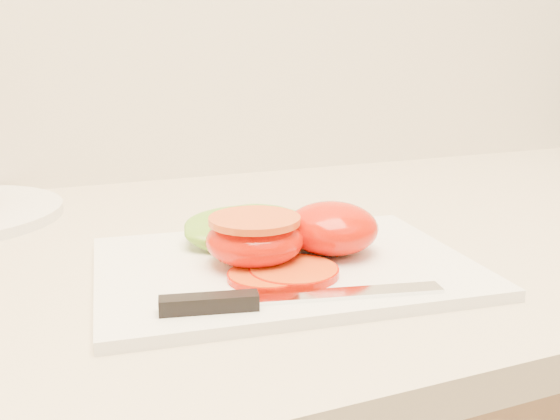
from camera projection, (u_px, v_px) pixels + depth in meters
name	position (u px, v px, depth m)	size (l,w,h in m)	color
cutting_board	(284.00, 267.00, 0.56)	(0.33, 0.24, 0.01)	white
tomato_half_dome	(332.00, 228.00, 0.57)	(0.09, 0.09, 0.05)	red
tomato_half_cut	(255.00, 238.00, 0.54)	(0.09, 0.09, 0.04)	red
tomato_slice_0	(294.00, 271.00, 0.52)	(0.07, 0.07, 0.01)	orange
tomato_slice_1	(268.00, 276.00, 0.51)	(0.06, 0.06, 0.01)	orange
lettuce_leaf_0	(252.00, 228.00, 0.61)	(0.14, 0.09, 0.03)	#77A62C
knife	(266.00, 299.00, 0.46)	(0.22, 0.05, 0.01)	silver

